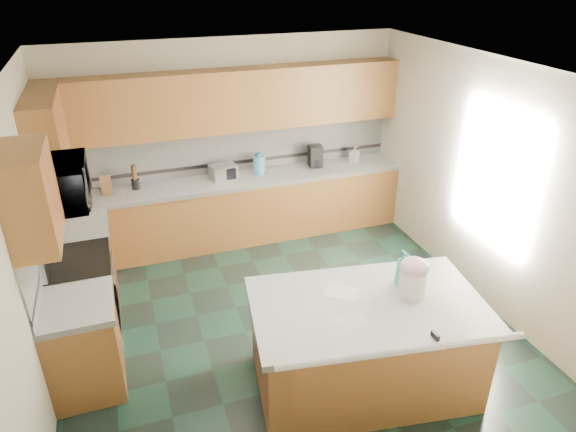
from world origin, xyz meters
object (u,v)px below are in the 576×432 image
island_top (368,306)px  coffee_maker (315,156)px  knife_block (106,185)px  island_base (364,347)px  treat_jar (412,283)px  soap_bottle_island (403,268)px  toaster_oven (223,172)px

island_top → coffee_maker: size_ratio=6.66×
coffee_maker → knife_block: bearing=-172.3°
knife_block → island_base: bearing=-60.4°
treat_jar → island_top: bearing=-164.3°
island_top → knife_block: 3.74m
coffee_maker → island_top: bearing=-96.6°
soap_bottle_island → knife_block: (-2.47, 2.94, -0.05)m
toaster_oven → coffee_maker: 1.33m
island_base → knife_block: bearing=131.9°
treat_jar → coffee_maker: 3.18m
soap_bottle_island → toaster_oven: bearing=103.1°
island_base → soap_bottle_island: 0.80m
island_top → soap_bottle_island: 0.50m
treat_jar → toaster_oven: size_ratio=0.73×
knife_block → toaster_oven: knife_block is taller
island_top → treat_jar: treat_jar is taller
island_base → toaster_oven: (-0.56, 3.12, 0.59)m
treat_jar → soap_bottle_island: bearing=103.8°
soap_bottle_island → coffee_maker: (0.35, 2.97, -0.02)m
island_top → soap_bottle_island: (0.42, 0.18, 0.20)m
soap_bottle_island → knife_block: 3.85m
island_top → toaster_oven: bearing=108.8°
island_base → soap_bottle_island: size_ratio=5.71×
toaster_oven → coffee_maker: size_ratio=1.12×
island_top → knife_block: bearing=131.9°
island_base → treat_jar: (0.41, -0.01, 0.61)m
treat_jar → coffee_maker: (0.35, 3.16, 0.03)m
treat_jar → soap_bottle_island: (0.01, 0.18, 0.04)m
island_top → knife_block: knife_block is taller
treat_jar → coffee_maker: size_ratio=0.82×
coffee_maker → soap_bottle_island: bearing=-89.5°
island_base → soap_bottle_island: bearing=31.3°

